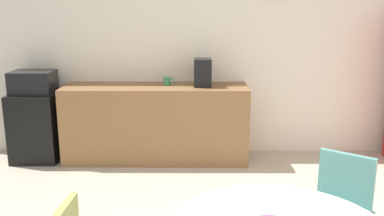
% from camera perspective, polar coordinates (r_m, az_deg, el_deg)
% --- Properties ---
extents(wall_back, '(6.00, 0.10, 2.60)m').
position_cam_1_polar(wall_back, '(5.25, 1.38, 7.98)').
color(wall_back, silver).
rests_on(wall_back, ground_plane).
extents(counter_block, '(2.16, 0.60, 0.90)m').
position_cam_1_polar(counter_block, '(5.08, -4.86, -2.03)').
color(counter_block, brown).
rests_on(counter_block, ground_plane).
extents(mini_fridge, '(0.54, 0.54, 0.82)m').
position_cam_1_polar(mini_fridge, '(5.41, -20.14, -2.32)').
color(mini_fridge, black).
rests_on(mini_fridge, ground_plane).
extents(microwave, '(0.48, 0.38, 0.26)m').
position_cam_1_polar(microwave, '(5.29, -20.61, 3.29)').
color(microwave, black).
rests_on(microwave, mini_fridge).
extents(chair_teal, '(0.59, 0.59, 0.83)m').
position_cam_1_polar(chair_teal, '(3.12, 19.34, -11.62)').
color(chair_teal, silver).
rests_on(chair_teal, ground_plane).
extents(mug_white, '(0.13, 0.08, 0.09)m').
position_cam_1_polar(mug_white, '(5.03, -3.36, 3.66)').
color(mug_white, '#338C59').
rests_on(mug_white, counter_block).
extents(coffee_maker, '(0.20, 0.24, 0.32)m').
position_cam_1_polar(coffee_maker, '(4.93, 1.45, 4.80)').
color(coffee_maker, black).
rests_on(coffee_maker, counter_block).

